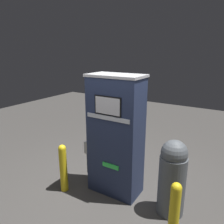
{
  "coord_description": "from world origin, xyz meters",
  "views": [
    {
      "loc": [
        1.71,
        -2.66,
        2.39
      ],
      "look_at": [
        0.0,
        0.12,
        1.46
      ],
      "focal_mm": 35.0,
      "sensor_mm": 36.0,
      "label": 1
    }
  ],
  "objects_px": {
    "trash_bin": "(172,177)",
    "gas_pump": "(116,136)",
    "safety_bollard_far": "(174,211)",
    "safety_bollard": "(63,167)"
  },
  "relations": [
    {
      "from": "safety_bollard",
      "to": "trash_bin",
      "type": "bearing_deg",
      "value": 14.16
    },
    {
      "from": "safety_bollard",
      "to": "safety_bollard_far",
      "type": "relative_size",
      "value": 1.03
    },
    {
      "from": "gas_pump",
      "to": "trash_bin",
      "type": "distance_m",
      "value": 1.08
    },
    {
      "from": "safety_bollard_far",
      "to": "trash_bin",
      "type": "bearing_deg",
      "value": 110.91
    },
    {
      "from": "trash_bin",
      "to": "gas_pump",
      "type": "bearing_deg",
      "value": 177.89
    },
    {
      "from": "trash_bin",
      "to": "safety_bollard_far",
      "type": "bearing_deg",
      "value": -69.09
    },
    {
      "from": "gas_pump",
      "to": "safety_bollard",
      "type": "relative_size",
      "value": 2.35
    },
    {
      "from": "safety_bollard",
      "to": "safety_bollard_far",
      "type": "distance_m",
      "value": 1.94
    },
    {
      "from": "trash_bin",
      "to": "safety_bollard_far",
      "type": "relative_size",
      "value": 1.4
    },
    {
      "from": "gas_pump",
      "to": "safety_bollard",
      "type": "distance_m",
      "value": 1.06
    }
  ]
}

